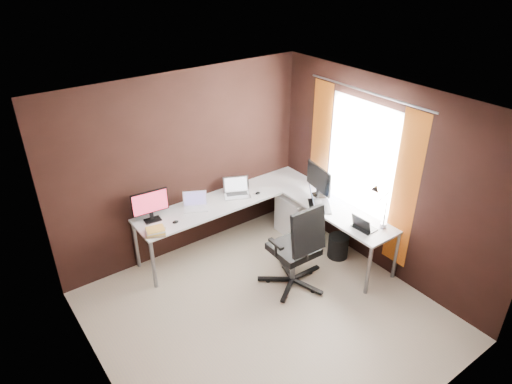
{
  "coord_description": "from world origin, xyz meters",
  "views": [
    {
      "loc": [
        -2.44,
        -3.12,
        3.85
      ],
      "look_at": [
        0.55,
        0.95,
        1.06
      ],
      "focal_mm": 32.0,
      "sensor_mm": 36.0,
      "label": 1
    }
  ],
  "objects_px": {
    "monitor_left": "(150,204)",
    "wastebasket": "(338,246)",
    "laptop_black_big": "(317,203)",
    "office_chair": "(295,262)",
    "monitor_right": "(319,180)",
    "desk_lamp": "(379,202)",
    "laptop_black_small": "(363,226)",
    "drawer_pedestal": "(296,214)",
    "laptop_silver": "(237,191)",
    "laptop_white": "(195,205)",
    "book_stack": "(156,231)"
  },
  "relations": [
    {
      "from": "laptop_black_big",
      "to": "laptop_black_small",
      "type": "xyz_separation_m",
      "value": [
        0.09,
        -0.73,
        -0.01
      ]
    },
    {
      "from": "monitor_left",
      "to": "wastebasket",
      "type": "distance_m",
      "value": 2.59
    },
    {
      "from": "monitor_right",
      "to": "wastebasket",
      "type": "relative_size",
      "value": 1.69
    },
    {
      "from": "monitor_left",
      "to": "laptop_silver",
      "type": "bearing_deg",
      "value": 1.5
    },
    {
      "from": "drawer_pedestal",
      "to": "book_stack",
      "type": "distance_m",
      "value": 2.19
    },
    {
      "from": "laptop_black_small",
      "to": "wastebasket",
      "type": "height_order",
      "value": "laptop_black_small"
    },
    {
      "from": "laptop_black_big",
      "to": "wastebasket",
      "type": "relative_size",
      "value": 1.51
    },
    {
      "from": "monitor_left",
      "to": "laptop_black_big",
      "type": "height_order",
      "value": "monitor_left"
    },
    {
      "from": "monitor_right",
      "to": "laptop_black_big",
      "type": "distance_m",
      "value": 0.35
    },
    {
      "from": "monitor_right",
      "to": "laptop_white",
      "type": "bearing_deg",
      "value": 74.54
    },
    {
      "from": "monitor_left",
      "to": "laptop_silver",
      "type": "height_order",
      "value": "monitor_left"
    },
    {
      "from": "office_chair",
      "to": "laptop_silver",
      "type": "bearing_deg",
      "value": 91.37
    },
    {
      "from": "monitor_right",
      "to": "book_stack",
      "type": "xyz_separation_m",
      "value": [
        -2.22,
        0.48,
        -0.22
      ]
    },
    {
      "from": "desk_lamp",
      "to": "laptop_silver",
      "type": "bearing_deg",
      "value": 127.66
    },
    {
      "from": "monitor_left",
      "to": "laptop_silver",
      "type": "distance_m",
      "value": 1.26
    },
    {
      "from": "book_stack",
      "to": "laptop_black_big",
      "type": "bearing_deg",
      "value": -18.81
    },
    {
      "from": "desk_lamp",
      "to": "wastebasket",
      "type": "height_order",
      "value": "desk_lamp"
    },
    {
      "from": "drawer_pedestal",
      "to": "wastebasket",
      "type": "relative_size",
      "value": 1.86
    },
    {
      "from": "monitor_left",
      "to": "desk_lamp",
      "type": "bearing_deg",
      "value": -34.21
    },
    {
      "from": "drawer_pedestal",
      "to": "laptop_black_big",
      "type": "xyz_separation_m",
      "value": [
        -0.12,
        -0.53,
        0.49
      ]
    },
    {
      "from": "laptop_white",
      "to": "desk_lamp",
      "type": "distance_m",
      "value": 2.36
    },
    {
      "from": "drawer_pedestal",
      "to": "laptop_silver",
      "type": "height_order",
      "value": "laptop_silver"
    },
    {
      "from": "laptop_black_small",
      "to": "wastebasket",
      "type": "bearing_deg",
      "value": -15.01
    },
    {
      "from": "monitor_right",
      "to": "office_chair",
      "type": "relative_size",
      "value": 0.46
    },
    {
      "from": "drawer_pedestal",
      "to": "office_chair",
      "type": "xyz_separation_m",
      "value": [
        -0.79,
        -0.91,
        0.05
      ]
    },
    {
      "from": "laptop_silver",
      "to": "desk_lamp",
      "type": "xyz_separation_m",
      "value": [
        0.92,
        -1.71,
        0.31
      ]
    },
    {
      "from": "laptop_black_big",
      "to": "office_chair",
      "type": "distance_m",
      "value": 0.88
    },
    {
      "from": "laptop_white",
      "to": "laptop_silver",
      "type": "distance_m",
      "value": 0.65
    },
    {
      "from": "monitor_left",
      "to": "desk_lamp",
      "type": "height_order",
      "value": "desk_lamp"
    },
    {
      "from": "monitor_left",
      "to": "laptop_black_big",
      "type": "xyz_separation_m",
      "value": [
        1.91,
        -1.0,
        -0.18
      ]
    },
    {
      "from": "monitor_right",
      "to": "laptop_silver",
      "type": "relative_size",
      "value": 1.26
    },
    {
      "from": "drawer_pedestal",
      "to": "monitor_right",
      "type": "bearing_deg",
      "value": -76.21
    },
    {
      "from": "monitor_left",
      "to": "laptop_black_small",
      "type": "height_order",
      "value": "monitor_left"
    },
    {
      "from": "laptop_black_small",
      "to": "desk_lamp",
      "type": "height_order",
      "value": "desk_lamp"
    },
    {
      "from": "desk_lamp",
      "to": "wastebasket",
      "type": "bearing_deg",
      "value": 106.21
    },
    {
      "from": "laptop_white",
      "to": "laptop_black_big",
      "type": "distance_m",
      "value": 1.62
    },
    {
      "from": "drawer_pedestal",
      "to": "desk_lamp",
      "type": "bearing_deg",
      "value": -84.32
    },
    {
      "from": "laptop_black_big",
      "to": "desk_lamp",
      "type": "distance_m",
      "value": 0.88
    },
    {
      "from": "office_chair",
      "to": "wastebasket",
      "type": "distance_m",
      "value": 0.89
    },
    {
      "from": "laptop_white",
      "to": "wastebasket",
      "type": "distance_m",
      "value": 2.03
    },
    {
      "from": "monitor_left",
      "to": "book_stack",
      "type": "bearing_deg",
      "value": -102.2
    },
    {
      "from": "monitor_left",
      "to": "wastebasket",
      "type": "relative_size",
      "value": 1.46
    },
    {
      "from": "laptop_silver",
      "to": "desk_lamp",
      "type": "distance_m",
      "value": 1.96
    },
    {
      "from": "monitor_left",
      "to": "monitor_right",
      "type": "distance_m",
      "value": 2.26
    },
    {
      "from": "book_stack",
      "to": "monitor_left",
      "type": "bearing_deg",
      "value": 72.39
    },
    {
      "from": "monitor_left",
      "to": "laptop_white",
      "type": "xyz_separation_m",
      "value": [
        0.6,
        -0.06,
        -0.19
      ]
    },
    {
      "from": "laptop_white",
      "to": "wastebasket",
      "type": "bearing_deg",
      "value": -11.36
    },
    {
      "from": "drawer_pedestal",
      "to": "laptop_black_small",
      "type": "relative_size",
      "value": 2.09
    },
    {
      "from": "monitor_left",
      "to": "book_stack",
      "type": "distance_m",
      "value": 0.39
    },
    {
      "from": "monitor_right",
      "to": "laptop_black_small",
      "type": "xyz_separation_m",
      "value": [
        -0.11,
        -0.93,
        -0.21
      ]
    }
  ]
}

